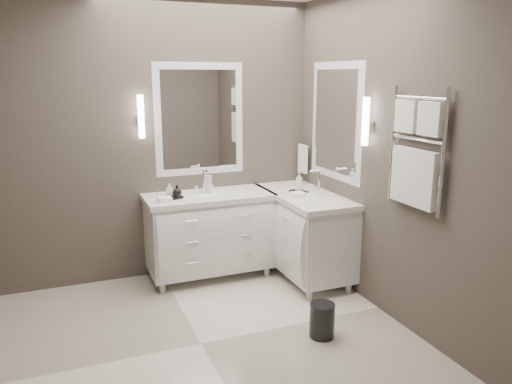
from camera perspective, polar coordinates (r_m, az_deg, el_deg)
name	(u,v)px	position (r m, az deg, el deg)	size (l,w,h in m)	color
floor	(201,344)	(3.96, -6.31, -16.90)	(3.20, 3.00, 0.01)	silver
wall_back	(155,142)	(4.94, -11.51, 5.66)	(3.20, 0.01, 2.70)	#473F38
wall_front	(291,228)	(2.11, 4.01, -4.12)	(3.20, 0.01, 2.70)	#473F38
wall_right	(388,154)	(4.19, 14.84, 4.18)	(0.01, 3.00, 2.70)	#473F38
vanity_back	(210,230)	(4.96, -5.32, -4.34)	(1.24, 0.59, 0.97)	white
vanity_right	(304,229)	(4.99, 5.47, -4.25)	(0.59, 1.24, 0.97)	white
mirror_back	(200,119)	(5.00, -6.46, 8.24)	(0.90, 0.02, 1.10)	white
mirror_right	(336,121)	(4.82, 9.11, 7.97)	(0.02, 0.90, 1.10)	white
sconce_back	(141,117)	(4.81, -13.00, 8.31)	(0.06, 0.06, 0.40)	white
sconce_right	(366,122)	(4.30, 12.41, 7.78)	(0.06, 0.06, 0.40)	white
towel_bar_corner	(303,158)	(5.33, 5.36, 3.88)	(0.03, 0.22, 0.30)	white
towel_ladder	(416,157)	(3.84, 17.77, 3.83)	(0.06, 0.58, 0.90)	white
waste_bin	(322,320)	(4.00, 7.55, -14.32)	(0.19, 0.19, 0.27)	black
amenity_tray_back	(173,197)	(4.73, -9.42, -0.59)	(0.16, 0.12, 0.02)	black
amenity_tray_right	(299,192)	(4.90, 4.92, 0.01)	(0.12, 0.16, 0.02)	black
water_bottle	(208,185)	(4.83, -5.46, 0.80)	(0.06, 0.06, 0.19)	silver
soap_bottle_a	(169,190)	(4.73, -9.86, 0.25)	(0.05, 0.05, 0.12)	white
soap_bottle_b	(177,191)	(4.70, -9.02, 0.13)	(0.08, 0.08, 0.11)	black
soap_bottle_c	(299,182)	(4.87, 4.94, 1.19)	(0.07, 0.07, 0.18)	white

